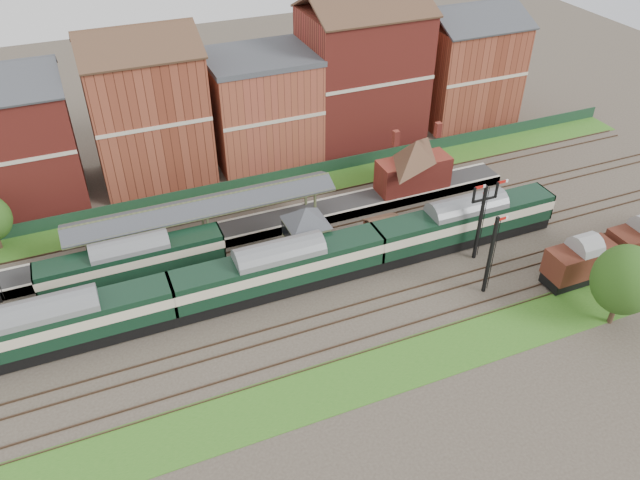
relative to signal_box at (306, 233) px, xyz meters
name	(u,v)px	position (x,y,z in m)	size (l,w,h in m)	color
ground	(349,272)	(3.00, -3.25, -3.19)	(160.00, 160.00, 0.00)	#473D33
grass_back	(290,190)	(3.00, 12.75, -3.16)	(90.00, 4.50, 0.06)	#2D6619
grass_front	(413,361)	(3.00, -15.25, -3.16)	(90.00, 5.00, 0.06)	#2D6619
fence	(284,176)	(3.00, 14.75, -2.44)	(90.00, 0.12, 1.50)	#193823
platform	(265,225)	(-2.00, 6.50, -2.69)	(55.00, 3.40, 1.00)	#2D2D2D
signal_box	(306,233)	(0.00, 0.00, 0.00)	(5.40, 5.40, 6.00)	#616C4D
brick_hut	(382,232)	(8.00, 0.00, -2.00)	(3.20, 2.64, 2.94)	maroon
station_building	(414,164)	(15.00, 6.50, 0.76)	(8.10, 8.10, 5.90)	maroon
canopy	(203,203)	(-8.00, 6.50, 1.39)	(26.00, 3.89, 4.08)	#485334
semaphore_bracket	(481,217)	(15.04, -5.75, 1.44)	(3.60, 0.25, 8.18)	black
semaphore_siding	(491,254)	(13.02, -10.25, 0.96)	(1.23, 0.25, 8.00)	black
town_backdrop	(260,101)	(2.82, 21.75, 3.81)	(69.00, 10.00, 16.00)	maroon
dmu_train	(280,269)	(-3.76, -3.25, -0.65)	(56.82, 2.99, 4.37)	black
platform_railcar	(132,261)	(-15.50, 3.25, -0.95)	(16.51, 2.60, 3.80)	black
goods_van_a	(580,262)	(21.58, -12.25, -1.00)	(6.38, 2.77, 3.87)	black
tree_far	(625,280)	(20.54, -17.72, 1.43)	(5.24, 5.24, 7.64)	#382619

